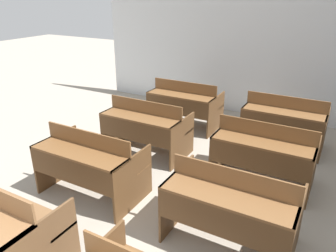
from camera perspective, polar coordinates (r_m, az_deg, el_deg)
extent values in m
cube|color=silver|center=(7.25, 14.32, 14.19)|extent=(7.16, 0.06, 3.18)
cube|color=brown|center=(3.86, -24.67, -13.22)|extent=(1.33, 0.34, 0.03)
cube|color=brown|center=(4.02, -24.01, -16.45)|extent=(1.28, 0.04, 0.04)
cube|color=#53361D|center=(4.92, -18.66, -5.31)|extent=(0.03, 0.81, 0.72)
cube|color=#53361D|center=(4.14, -6.03, -9.71)|extent=(0.03, 0.81, 0.72)
cube|color=brown|center=(4.20, -15.29, -4.55)|extent=(1.33, 0.37, 0.03)
cube|color=#53361D|center=(4.18, -16.70, -7.63)|extent=(1.28, 0.02, 0.32)
cube|color=brown|center=(4.27, -13.84, -2.18)|extent=(1.33, 0.02, 0.21)
cube|color=brown|center=(4.62, -11.07, -5.30)|extent=(1.33, 0.34, 0.03)
cube|color=#53361D|center=(4.75, -10.82, -8.25)|extent=(1.28, 0.04, 0.04)
cube|color=brown|center=(3.86, 1.61, -12.19)|extent=(0.03, 0.81, 0.72)
cube|color=brown|center=(3.58, 21.33, -17.18)|extent=(0.03, 0.81, 0.72)
cube|color=brown|center=(3.30, 10.17, -12.15)|extent=(1.33, 0.37, 0.03)
cube|color=brown|center=(3.27, 8.88, -16.27)|extent=(1.28, 0.02, 0.32)
cube|color=brown|center=(3.38, 11.33, -8.91)|extent=(1.33, 0.02, 0.21)
cube|color=brown|center=(3.81, 12.25, -11.91)|extent=(1.33, 0.34, 0.03)
cube|color=brown|center=(3.97, 11.92, -15.21)|extent=(1.28, 0.04, 0.04)
cube|color=brown|center=(5.84, -9.01, 0.11)|extent=(0.03, 0.81, 0.72)
cube|color=brown|center=(5.19, 2.49, -2.56)|extent=(0.03, 0.81, 0.72)
cube|color=brown|center=(5.19, -4.99, 1.47)|extent=(1.33, 0.37, 0.03)
cube|color=brown|center=(5.12, -6.01, -0.99)|extent=(1.28, 0.02, 0.32)
cube|color=brown|center=(5.28, -3.97, 3.30)|extent=(1.33, 0.02, 0.21)
cube|color=brown|center=(5.64, -2.32, 0.41)|extent=(1.33, 0.34, 0.03)
cube|color=brown|center=(5.75, -2.28, -2.15)|extent=(1.28, 0.04, 0.04)
cube|color=#53361D|center=(4.98, 9.02, -4.01)|extent=(0.03, 0.81, 0.72)
cube|color=#53361D|center=(4.76, 23.95, -7.13)|extent=(0.03, 0.81, 0.72)
cube|color=brown|center=(4.48, 16.10, -2.90)|extent=(1.33, 0.37, 0.03)
cube|color=#53361D|center=(4.40, 15.30, -5.84)|extent=(1.28, 0.02, 0.32)
cube|color=brown|center=(4.59, 16.80, -0.69)|extent=(1.33, 0.02, 0.21)
cube|color=brown|center=(5.00, 17.05, -3.66)|extent=(1.33, 0.34, 0.03)
cube|color=#53361D|center=(5.13, 16.70, -6.44)|extent=(1.28, 0.04, 0.04)
cube|color=#54371E|center=(6.88, -1.86, 3.88)|extent=(0.03, 0.81, 0.72)
cube|color=#54371E|center=(6.35, 8.32, 2.01)|extent=(0.03, 0.81, 0.72)
cube|color=brown|center=(6.29, 2.20, 5.35)|extent=(1.33, 0.37, 0.03)
cube|color=#54371E|center=(6.20, 1.44, 3.38)|extent=(1.28, 0.02, 0.32)
cube|color=brown|center=(6.41, 2.94, 6.80)|extent=(1.33, 0.02, 0.21)
cube|color=brown|center=(6.77, 3.94, 4.19)|extent=(1.33, 0.34, 0.03)
cube|color=#54371E|center=(6.86, 3.87, 1.99)|extent=(1.28, 0.04, 0.04)
cube|color=brown|center=(6.17, 13.54, 0.98)|extent=(0.03, 0.81, 0.72)
cube|color=brown|center=(6.00, 25.53, -1.32)|extent=(0.03, 0.81, 0.72)
cube|color=brown|center=(5.72, 19.47, 2.27)|extent=(1.33, 0.37, 0.03)
cube|color=brown|center=(5.62, 18.90, 0.05)|extent=(1.28, 0.02, 0.32)
cube|color=brown|center=(5.85, 19.95, 3.90)|extent=(1.33, 0.02, 0.21)
cube|color=brown|center=(6.24, 19.95, 1.23)|extent=(1.33, 0.34, 0.03)
cube|color=brown|center=(6.34, 19.63, -1.10)|extent=(1.28, 0.04, 0.04)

